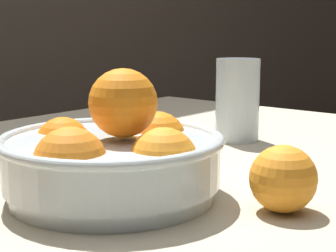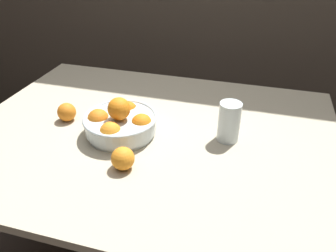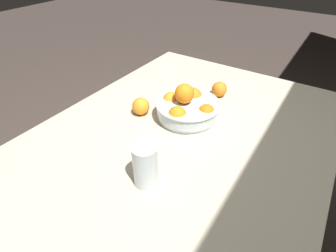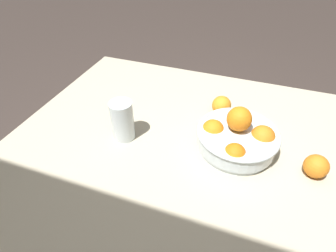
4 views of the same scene
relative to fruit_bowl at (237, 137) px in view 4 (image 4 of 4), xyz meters
name	(u,v)px [view 4 (image 4 of 4)]	position (x,y,z in m)	size (l,w,h in m)	color
ground_plane	(192,251)	(0.10, 0.05, -0.81)	(12.00, 12.00, 0.00)	#3D332D
dining_table	(203,163)	(0.10, 0.05, -0.12)	(1.40, 1.07, 0.76)	#B7AD93
fruit_bowl	(237,137)	(0.00, 0.00, 0.00)	(0.27, 0.27, 0.16)	silver
juice_glass	(123,122)	(0.39, 0.08, 0.02)	(0.08, 0.08, 0.15)	#F4A314
orange_loose_near_bowl	(222,105)	(0.09, -0.18, -0.01)	(0.08, 0.08, 0.08)	orange
orange_loose_front	(316,166)	(-0.25, 0.04, -0.01)	(0.07, 0.07, 0.07)	orange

